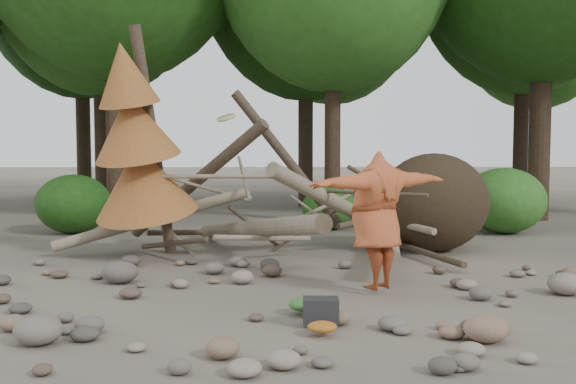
{
  "coord_description": "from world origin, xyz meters",
  "views": [
    {
      "loc": [
        -0.6,
        -8.46,
        2.1
      ],
      "look_at": [
        -0.39,
        1.5,
        1.4
      ],
      "focal_mm": 40.0,
      "sensor_mm": 36.0,
      "label": 1
    }
  ],
  "objects": [
    {
      "name": "boulder_mid_left",
      "position": [
        -2.99,
        1.38,
        0.17
      ],
      "size": [
        0.56,
        0.51,
        0.34
      ],
      "primitive_type": "ellipsoid",
      "color": "#5A514B",
      "rests_on": "ground"
    },
    {
      "name": "cloth_orange",
      "position": [
        -0.07,
        -1.5,
        0.06
      ],
      "size": [
        0.34,
        0.28,
        0.12
      ],
      "primitive_type": "ellipsoid",
      "color": "#A0591B",
      "rests_on": "ground"
    },
    {
      "name": "bush_left",
      "position": [
        -5.5,
        7.2,
        0.72
      ],
      "size": [
        1.8,
        1.8,
        1.44
      ],
      "primitive_type": "ellipsoid",
      "color": "#1E4C14",
      "rests_on": "ground"
    },
    {
      "name": "deadfall_pile",
      "position": [
        2.02,
        4.24,
        0.95
      ],
      "size": [
        8.55,
        5.24,
        3.3
      ],
      "color": "#332619",
      "rests_on": "ground"
    },
    {
      "name": "ground",
      "position": [
        0.0,
        0.0,
        0.0
      ],
      "size": [
        120.0,
        120.0,
        0.0
      ],
      "primitive_type": "plane",
      "color": "#514C44",
      "rests_on": "ground"
    },
    {
      "name": "cloth_green",
      "position": [
        -0.2,
        -0.57,
        0.08
      ],
      "size": [
        0.45,
        0.38,
        0.17
      ],
      "primitive_type": "ellipsoid",
      "color": "#2C6528",
      "rests_on": "ground"
    },
    {
      "name": "boulder_mid_right",
      "position": [
        3.55,
        0.45,
        0.16
      ],
      "size": [
        0.52,
        0.47,
        0.31
      ],
      "primitive_type": "ellipsoid",
      "color": "gray",
      "rests_on": "ground"
    },
    {
      "name": "bush_right",
      "position": [
        5.0,
        7.0,
        0.8
      ],
      "size": [
        2.0,
        2.0,
        1.6
      ],
      "primitive_type": "ellipsoid",
      "color": "#327223",
      "rests_on": "ground"
    },
    {
      "name": "dead_conifer",
      "position": [
        -3.12,
        3.37,
        2.11
      ],
      "size": [
        2.06,
        2.16,
        4.35
      ],
      "color": "#4C3F30",
      "rests_on": "ground"
    },
    {
      "name": "frisbee_thrower",
      "position": [
        0.85,
        0.57,
        1.06
      ],
      "size": [
        3.45,
        1.81,
        2.49
      ],
      "color": "#AE4D27",
      "rests_on": "ground"
    },
    {
      "name": "backpack",
      "position": [
        -0.06,
        -1.09,
        0.14
      ],
      "size": [
        0.43,
        0.3,
        0.28
      ],
      "primitive_type": "cube",
      "rotation": [
        0.0,
        0.0,
        -0.04
      ],
      "color": "black",
      "rests_on": "ground"
    },
    {
      "name": "boulder_front_left",
      "position": [
        -3.12,
        -1.71,
        0.15
      ],
      "size": [
        0.51,
        0.46,
        0.31
      ],
      "primitive_type": "ellipsoid",
      "color": "#6D665B",
      "rests_on": "ground"
    },
    {
      "name": "boulder_front_right",
      "position": [
        1.67,
        -1.73,
        0.15
      ],
      "size": [
        0.48,
        0.44,
        0.29
      ],
      "primitive_type": "ellipsoid",
      "color": "#846552",
      "rests_on": "ground"
    },
    {
      "name": "bush_mid",
      "position": [
        0.8,
        7.8,
        0.56
      ],
      "size": [
        1.4,
        1.4,
        1.12
      ],
      "primitive_type": "ellipsoid",
      "color": "#28601B",
      "rests_on": "ground"
    }
  ]
}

